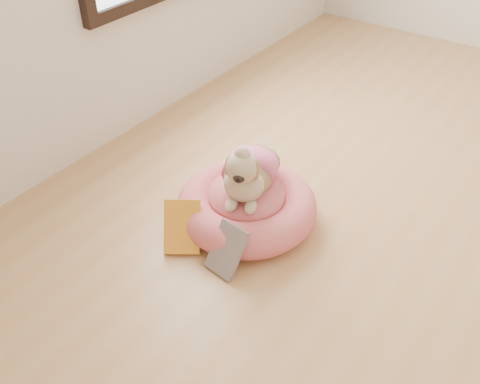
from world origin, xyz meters
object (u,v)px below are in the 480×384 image
Objects in this scene: book_yellow at (182,227)px; dog at (248,162)px; book_white at (227,250)px; pet_bed at (247,206)px.

dog is at bearing 32.61° from book_yellow.
book_yellow is 1.08× the size of book_white.
dog is at bearing 86.73° from pet_bed.
book_yellow is 0.23m from book_white.
pet_bed is 2.75× the size of book_yellow.
book_white is at bearing -92.99° from dog.
dog reaches higher than book_white.
dog is 1.92× the size of book_white.
pet_bed is 0.30m from book_white.
book_yellow is at bearing -172.82° from book_white.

